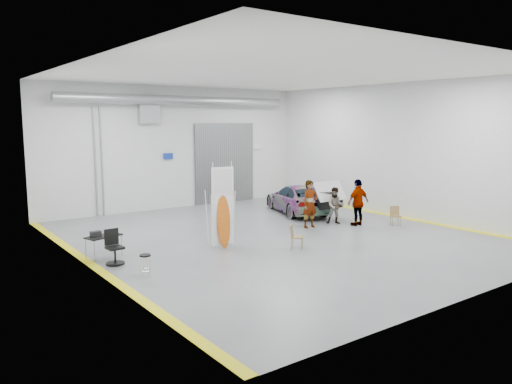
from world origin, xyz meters
TOP-DOWN VIEW (x-y plane):
  - ground at (0.00, 0.00)m, footprint 16.00×16.00m
  - room_shell at (0.24, 2.22)m, footprint 14.02×16.18m
  - sedan_car at (3.83, 3.22)m, footprint 3.28×4.97m
  - person_a at (2.09, 0.42)m, footprint 0.73×0.49m
  - person_b at (3.47, 0.34)m, footprint 0.96×0.93m
  - person_c at (3.97, -0.46)m, footprint 1.14×0.49m
  - surfboard_display at (-2.49, -0.29)m, footprint 0.83×0.29m
  - folding_chair_near at (-0.63, -1.93)m, footprint 0.55×0.62m
  - folding_chair_far at (5.18, -1.42)m, footprint 0.53×0.58m
  - shop_stool at (-6.02, -1.76)m, footprint 0.33×0.33m
  - work_table at (-6.30, 0.94)m, footprint 1.22×0.84m
  - office_chair at (-6.25, -0.00)m, footprint 0.56×0.56m
  - trunk_lid at (3.83, 1.17)m, footprint 1.56×0.95m

SIDE VIEW (x-z plane):
  - ground at x=0.00m, z-range 0.00..0.00m
  - folding_chair_far at x=5.18m, z-range -0.15..0.65m
  - folding_chair_near at x=-0.63m, z-range -0.16..0.68m
  - shop_stool at x=-6.02m, z-range 0.00..0.64m
  - office_chair at x=-6.25m, z-range -0.06..0.99m
  - sedan_car at x=3.83m, z-range 0.00..1.34m
  - work_table at x=-6.30m, z-range 0.25..1.15m
  - person_b at x=3.47m, z-range 0.00..1.56m
  - person_c at x=3.97m, z-range 0.00..1.94m
  - person_a at x=2.09m, z-range 0.00..1.95m
  - surfboard_display at x=-2.49m, z-range -0.28..2.67m
  - trunk_lid at x=3.83m, z-range 1.34..1.38m
  - room_shell at x=0.24m, z-range 1.07..7.08m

